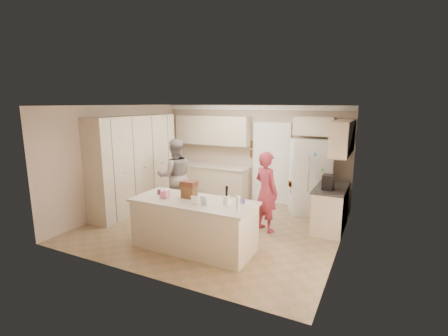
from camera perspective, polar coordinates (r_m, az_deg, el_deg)
The scene contains 41 objects.
floor at distance 7.21m, azimuth -1.98°, elevation -10.30°, with size 5.20×4.60×0.02m, color #8C6B4E.
ceiling at distance 6.70m, azimuth -2.14°, elevation 11.02°, with size 5.20×4.60×0.02m, color white.
wall_back at distance 8.90m, azimuth 5.04°, elevation 2.60°, with size 5.20×0.02×2.60m, color #BEA58E.
wall_front at distance 4.98m, azimuth -14.84°, elevation -4.75°, with size 5.20×0.02×2.60m, color #BEA58E.
wall_left at distance 8.38m, azimuth -17.97°, elevation 1.54°, with size 0.02×4.60×2.60m, color #BEA58E.
wall_right at distance 6.07m, azimuth 20.19°, elevation -2.20°, with size 0.02×4.60×2.60m, color #BEA58E.
crown_back at distance 8.75m, azimuth 5.06°, elevation 10.54°, with size 5.20×0.08×0.12m, color white.
pantry_bank at distance 8.33m, azimuth -15.43°, elevation 0.76°, with size 0.60×2.60×2.35m, color beige.
back_base_cab at distance 9.27m, azimuth -2.39°, elevation -2.43°, with size 2.20×0.60×0.88m, color beige.
back_countertop at distance 9.16m, azimuth -2.44°, elevation 0.35°, with size 2.24×0.63×0.04m, color beige.
back_upper_cab at distance 9.14m, azimuth -2.09°, elevation 6.66°, with size 2.20×0.35×0.80m, color beige.
doorway_opening at distance 8.73m, azimuth 8.30°, elevation 0.69°, with size 0.90×0.06×2.10m, color black.
doorway_casing at distance 8.70m, azimuth 8.23°, elevation 0.65°, with size 1.02×0.03×2.22m, color white.
wall_frame_upper at distance 8.82m, azimuth 5.10°, elevation 4.16°, with size 0.15×0.02×0.20m, color brown.
wall_frame_lower at distance 8.86m, azimuth 5.07°, elevation 2.43°, with size 0.15×0.02×0.20m, color brown.
refrigerator at distance 8.10m, azimuth 14.78°, elevation -1.48°, with size 0.90×0.70×1.80m, color white.
fridge_seam at distance 7.76m, azimuth 14.24°, elevation -2.01°, with size 0.01×0.02×1.78m, color gray.
fridge_dispenser at distance 7.75m, azimuth 12.73°, elevation -0.07°, with size 0.22×0.03×0.35m, color black.
fridge_handle_l at distance 7.73m, azimuth 13.91°, elevation -0.92°, with size 0.02×0.02×0.85m, color silver.
fridge_handle_r at distance 7.71m, azimuth 14.64°, elevation -0.99°, with size 0.02×0.02×0.85m, color silver.
over_fridge_cab at distance 8.18m, azimuth 15.56°, elevation 7.10°, with size 0.95×0.35×0.45m, color beige.
right_base_cab at distance 7.29m, azimuth 18.20°, elevation -6.87°, with size 0.60×1.20×0.88m, color beige.
right_countertop at distance 7.16m, azimuth 18.35°, elevation -3.36°, with size 0.63×1.24×0.04m, color #2D2B28.
right_upper_cab at distance 7.16m, azimuth 20.17°, elevation 5.07°, with size 0.35×1.50×0.70m, color beige.
coffee_maker at distance 6.94m, azimuth 17.87°, elevation -2.36°, with size 0.22×0.28×0.30m, color black.
island_base at distance 6.06m, azimuth -5.33°, elevation -10.06°, with size 2.20×0.90×0.88m, color beige.
island_top at distance 5.91m, azimuth -5.41°, elevation -5.90°, with size 2.28×0.96×0.05m, color beige.
utensil_crock at distance 5.62m, azimuth 0.51°, elevation -5.70°, with size 0.13×0.13×0.15m, color white.
tissue_box at distance 6.10m, azimuth -10.34°, elevation -4.55°, with size 0.13×0.13×0.14m, color pink.
tissue_plume at distance 6.08m, azimuth -10.37°, elevation -3.55°, with size 0.08×0.08×0.08m, color white.
dollhouse_body at distance 6.03m, azimuth -6.15°, elevation -4.23°, with size 0.26×0.18×0.22m, color brown.
dollhouse_roof at distance 5.99m, azimuth -6.19°, elevation -2.76°, with size 0.28×0.20×0.10m, color #592D1E.
jam_jar at distance 6.37m, azimuth -11.33°, elevation -4.14°, with size 0.07×0.07×0.09m, color #59263F.
greeting_card_a at distance 5.64m, azimuth -5.20°, elevation -5.63°, with size 0.12×0.01×0.16m, color white.
greeting_card_b at distance 5.61m, azimuth -3.62°, elevation -5.71°, with size 0.12×0.01×0.16m, color silver.
water_bottle at distance 5.32m, azimuth 2.49°, elevation -6.22°, with size 0.07×0.07×0.24m, color silver.
shaker_salt at distance 5.71m, azimuth 2.80°, elevation -5.75°, with size 0.05×0.05×0.09m, color #4B49AE.
shaker_pepper at distance 5.69m, azimuth 3.45°, elevation -5.84°, with size 0.05×0.05×0.09m, color #4B49AE.
teen_boy at distance 8.03m, azimuth -8.58°, elevation -1.37°, with size 0.87×0.68×1.80m, color gray.
teen_girl at distance 6.80m, azimuth 7.43°, elevation -4.15°, with size 0.61×0.40×1.68m, color #BA3447.
fridge_magnets at distance 7.76m, azimuth 14.23°, elevation -2.03°, with size 0.76×0.02×1.44m, color tan, non-canonical shape.
Camera 1 is at (3.19, -5.89, 2.65)m, focal length 26.00 mm.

